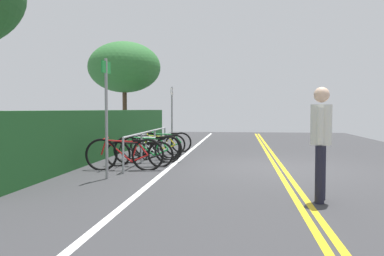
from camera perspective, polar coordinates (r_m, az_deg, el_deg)
ground_plane at (r=9.95m, az=12.40°, el=-5.75°), size 30.37×10.58×0.05m
centre_line_yellow_inner at (r=9.96m, az=12.86°, el=-5.59°), size 27.33×0.10×0.00m
centre_line_yellow_outer at (r=9.94m, az=11.94°, el=-5.60°), size 27.33×0.10×0.00m
bike_lane_stripe_white at (r=10.05m, az=-2.94°, el=-5.45°), size 27.33×0.12×0.00m
bike_rack at (r=11.34m, az=-6.23°, el=-1.42°), size 4.97×0.05×0.82m
bicycle_0 at (r=9.49m, az=-9.58°, el=-3.72°), size 0.46×1.86×0.79m
bicycle_1 at (r=10.05m, az=-7.53°, el=-3.66°), size 0.46×1.74×0.68m
bicycle_2 at (r=10.69m, az=-6.25°, el=-3.03°), size 0.59×1.78×0.77m
bicycle_3 at (r=11.36m, az=-5.83°, el=-2.81°), size 0.46×1.75×0.73m
bicycle_4 at (r=11.96m, az=-5.39°, el=-2.59°), size 0.67×1.66×0.70m
bicycle_5 at (r=12.56m, az=-4.60°, el=-2.38°), size 0.53×1.59×0.68m
bicycle_6 at (r=13.30m, az=-3.80°, el=-2.04°), size 0.48×1.72×0.71m
pedestrian at (r=6.44m, az=17.93°, el=-1.02°), size 0.48×0.32×1.76m
sign_post_near at (r=8.33m, az=-12.12°, el=2.91°), size 0.36×0.08×2.46m
sign_post_far at (r=14.77m, az=-2.88°, el=2.42°), size 0.36×0.06×2.25m
hedge_backdrop at (r=13.24m, az=-11.94°, el=-0.52°), size 13.92×0.84×1.39m
tree_mid at (r=19.09m, az=-9.62°, el=8.52°), size 3.36×3.36×4.56m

